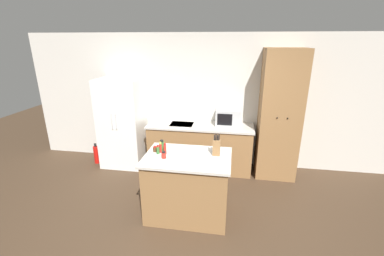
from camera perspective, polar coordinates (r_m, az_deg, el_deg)
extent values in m
plane|color=#423021|center=(3.67, -2.79, -23.20)|extent=(14.00, 14.00, 0.00)
cube|color=beige|center=(5.15, 2.37, 5.93)|extent=(7.20, 0.06, 2.60)
cube|color=white|center=(5.33, -15.15, 1.10)|extent=(0.82, 0.69, 1.77)
cylinder|color=silver|center=(5.00, -17.36, 1.40)|extent=(0.02, 0.02, 0.30)
cylinder|color=silver|center=(4.96, -16.53, 1.36)|extent=(0.02, 0.02, 0.30)
cube|color=olive|center=(5.11, 1.73, -4.36)|extent=(1.99, 0.61, 0.88)
cube|color=beige|center=(4.95, 1.78, 0.49)|extent=(2.03, 0.65, 0.03)
cube|color=#9EA0A3|center=(5.00, -2.30, 0.83)|extent=(0.44, 0.34, 0.01)
cube|color=olive|center=(4.90, 18.83, 2.66)|extent=(0.71, 0.61, 2.34)
sphere|color=black|center=(4.57, 18.43, 2.17)|extent=(0.02, 0.02, 0.02)
sphere|color=black|center=(4.60, 20.52, 2.05)|extent=(0.02, 0.02, 0.02)
cube|color=olive|center=(3.81, -0.97, -12.92)|extent=(1.14, 0.77, 0.90)
cube|color=beige|center=(3.59, -1.02, -6.57)|extent=(1.20, 0.83, 0.03)
cube|color=#B2B5B7|center=(4.96, 8.00, 2.44)|extent=(0.46, 0.35, 0.31)
cube|color=black|center=(4.79, 7.28, 1.87)|extent=(0.27, 0.01, 0.22)
cube|color=olive|center=(3.59, 5.45, -4.38)|extent=(0.10, 0.07, 0.22)
cylinder|color=black|center=(3.53, 5.02, -2.12)|extent=(0.02, 0.02, 0.08)
cylinder|color=black|center=(3.52, 5.35, -2.08)|extent=(0.02, 0.02, 0.09)
cylinder|color=black|center=(3.54, 5.70, -2.14)|extent=(0.02, 0.02, 0.07)
cylinder|color=black|center=(3.52, 6.03, -2.05)|extent=(0.02, 0.02, 0.09)
cylinder|color=#B2281E|center=(3.53, -6.28, -6.06)|extent=(0.06, 0.06, 0.08)
cylinder|color=black|center=(3.51, -6.31, -5.34)|extent=(0.05, 0.05, 0.02)
cylinder|color=#B2281E|center=(3.64, -6.02, -4.79)|extent=(0.04, 0.04, 0.14)
cylinder|color=red|center=(3.61, -6.07, -3.58)|extent=(0.03, 0.03, 0.03)
cylinder|color=#B2281E|center=(3.70, -7.02, -4.48)|extent=(0.04, 0.04, 0.13)
cylinder|color=#E5DB4C|center=(3.67, -7.07, -3.34)|extent=(0.03, 0.03, 0.03)
cylinder|color=#337033|center=(3.67, -7.57, -4.93)|extent=(0.04, 0.04, 0.10)
cylinder|color=red|center=(3.64, -7.61, -4.01)|extent=(0.03, 0.03, 0.02)
cylinder|color=#563319|center=(3.75, -8.20, -4.70)|extent=(0.06, 0.06, 0.07)
cylinder|color=red|center=(3.74, -8.23, -4.12)|extent=(0.04, 0.04, 0.01)
cylinder|color=#337033|center=(3.77, -6.70, -4.01)|extent=(0.06, 0.06, 0.13)
cylinder|color=black|center=(3.74, -6.74, -2.89)|extent=(0.05, 0.05, 0.03)
cylinder|color=red|center=(5.76, -20.47, -5.57)|extent=(0.11, 0.11, 0.37)
cylinder|color=black|center=(5.68, -20.72, -3.56)|extent=(0.05, 0.05, 0.07)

